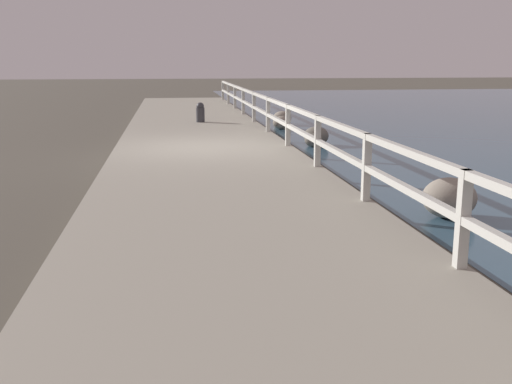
{
  "coord_description": "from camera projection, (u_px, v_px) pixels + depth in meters",
  "views": [
    {
      "loc": [
        -0.73,
        -12.97,
        2.1
      ],
      "look_at": [
        0.71,
        -2.97,
        -0.12
      ],
      "focal_mm": 42.0,
      "sensor_mm": 36.0,
      "label": 1
    }
  ],
  "objects": [
    {
      "name": "railing",
      "position": [
        288.0,
        118.0,
        13.16
      ],
      "size": [
        0.1,
        32.5,
        0.91
      ],
      "color": "beige",
      "rests_on": "dock_walkway"
    },
    {
      "name": "boulder_mid_strip",
      "position": [
        449.0,
        198.0,
        8.12
      ],
      "size": [
        0.74,
        0.67,
        0.55
      ],
      "color": "gray",
      "rests_on": "ground"
    },
    {
      "name": "boulder_near_dock",
      "position": [
        316.0,
        136.0,
        15.13
      ],
      "size": [
        0.64,
        0.57,
        0.48
      ],
      "color": "#666056",
      "rests_on": "ground"
    },
    {
      "name": "ground_plane",
      "position": [
        205.0,
        159.0,
        13.09
      ],
      "size": [
        120.0,
        120.0,
        0.0
      ],
      "primitive_type": "plane",
      "color": "#4C473D"
    },
    {
      "name": "boulder_water_edge",
      "position": [
        282.0,
        118.0,
        19.91
      ],
      "size": [
        0.62,
        0.55,
        0.46
      ],
      "color": "gray",
      "rests_on": "ground"
    },
    {
      "name": "dock_walkway",
      "position": [
        205.0,
        153.0,
        13.06
      ],
      "size": [
        3.89,
        36.0,
        0.25
      ],
      "color": "gray",
      "rests_on": "ground"
    },
    {
      "name": "boulder_downstream",
      "position": [
        281.0,
        123.0,
        18.72
      ],
      "size": [
        0.54,
        0.49,
        0.41
      ],
      "color": "gray",
      "rests_on": "ground"
    },
    {
      "name": "mooring_bollard",
      "position": [
        200.0,
        112.0,
        18.34
      ],
      "size": [
        0.26,
        0.26,
        0.6
      ],
      "color": "#333338",
      "rests_on": "dock_walkway"
    },
    {
      "name": "boulder_upstream",
      "position": [
        313.0,
        140.0,
        14.87
      ],
      "size": [
        0.44,
        0.4,
        0.33
      ],
      "color": "#666056",
      "rests_on": "ground"
    }
  ]
}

